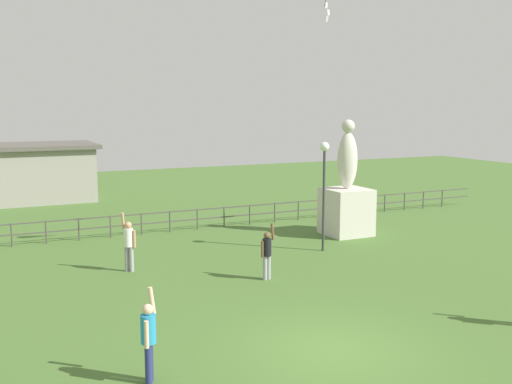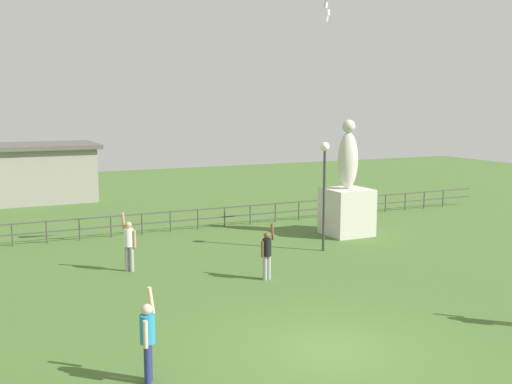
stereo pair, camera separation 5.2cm
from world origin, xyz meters
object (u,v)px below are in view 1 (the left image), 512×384
statue_monument (347,200)px  lamppost (324,172)px  person_3 (267,252)px  person_0 (129,242)px  person_5 (149,336)px

statue_monument → lamppost: bearing=-139.7°
statue_monument → person_3: (-6.13, -4.61, -0.60)m
person_0 → person_5: 8.42m
person_5 → statue_monument: bearing=41.2°
person_0 → person_3: bearing=-36.6°
person_5 → person_3: bearing=45.5°
person_5 → lamppost: bearing=41.5°
statue_monument → person_0: 10.13m
person_0 → person_5: size_ratio=1.04×
person_3 → lamppost: bearing=34.6°
lamppost → person_0: lamppost is taller
statue_monument → lamppost: 3.58m
person_0 → person_5: bearing=-100.3°
person_3 → person_5: person_5 is taller
lamppost → person_5: bearing=-138.5°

